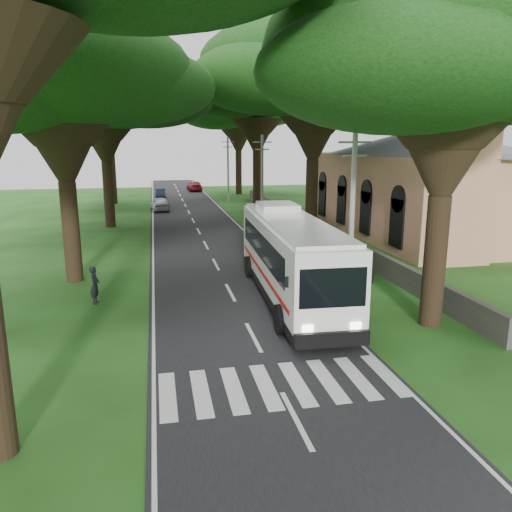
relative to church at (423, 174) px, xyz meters
The scene contains 20 objects.
ground 28.42m from the church, 129.66° to the right, with size 140.00×140.00×0.00m, color #1E3F12.
road 18.84m from the church, 169.06° to the left, with size 8.00×120.00×0.04m, color black.
crosswalk 29.96m from the church, 127.19° to the right, with size 8.00×3.00×0.01m, color silver.
property_wall 10.16m from the church, 164.52° to the left, with size 0.35×50.00×1.20m, color #383533.
church is the anchor object (origin of this frame).
pole_near 19.88m from the church, 128.50° to the right, with size 1.60×0.24×8.00m.
pole_mid 13.16m from the church, 160.19° to the left, with size 1.60×0.24×8.00m.
pole_far 27.41m from the church, 116.82° to the left, with size 1.60×0.24×8.00m.
tree_l_mida 28.18m from the church, 159.74° to the right, with size 13.50×13.50×13.76m.
tree_l_midb 27.56m from the church, 161.57° to the left, with size 16.10×16.10×15.09m.
tree_l_far 38.10m from the church, 134.90° to the left, with size 13.05×13.05×15.42m.
tree_r_near 22.88m from the church, 117.93° to the right, with size 14.12×14.12×13.85m.
tree_r_mida 12.59m from the church, behind, with size 16.39×16.39×16.15m.
tree_r_midb 21.09m from the church, 122.20° to the left, with size 15.48×15.48×16.46m.
tree_r_far 36.49m from the church, 105.20° to the left, with size 15.87×15.87×15.89m.
coach_bus 21.50m from the church, 135.34° to the right, with size 3.56×13.34×3.90m.
distant_car_a 28.06m from the church, 138.74° to the left, with size 1.78×4.42×1.51m, color #BCBDC1.
distant_car_b 38.30m from the church, 122.78° to the left, with size 1.27×3.65×1.20m, color navy.
distant_car_c 43.43m from the church, 110.73° to the left, with size 2.05×5.05×1.47m, color maroon.
pedestrian 28.31m from the church, 150.16° to the right, with size 0.65×0.43×1.78m, color black.
Camera 1 is at (-3.50, -15.80, 7.41)m, focal length 35.00 mm.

